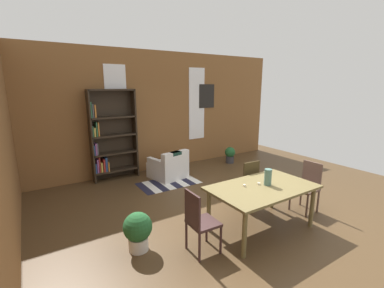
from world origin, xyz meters
The scene contains 18 objects.
ground_plane centered at (0.00, 0.00, 0.00)m, with size 9.41×9.41×0.00m, color #4D3720.
back_wall_brick centered at (0.00, 3.68, 1.65)m, with size 8.01×0.12×3.30m, color brown.
window_pane_0 centered at (-1.23, 3.61, 1.81)m, with size 0.55×0.02×2.14m, color white.
window_pane_1 centered at (1.23, 3.61, 1.81)m, with size 0.55×0.02×2.14m, color white.
dining_table centered at (-0.07, -0.33, 0.67)m, with size 1.75×1.04×0.75m.
vase_on_table centered at (0.05, -0.33, 0.89)m, with size 0.12×0.12×0.27m, color #4C7266.
tealight_candle_0 centered at (0.14, -0.24, 0.78)m, with size 0.04×0.04×0.04m, color silver.
tealight_candle_1 centered at (-0.07, -0.24, 0.77)m, with size 0.04×0.04×0.03m, color silver.
tealight_candle_2 centered at (-0.32, -0.17, 0.77)m, with size 0.04×0.04×0.03m, color silver.
dining_chair_head_left centered at (-1.32, -0.32, 0.51)m, with size 0.41×0.41×0.95m.
dining_chair_far_right centered at (0.32, 0.42, 0.51)m, with size 0.42×0.42×0.95m.
dining_chair_head_right centered at (1.18, -0.32, 0.51)m, with size 0.41×0.41×0.95m.
bookshelf_tall centered at (-1.48, 3.44, 1.11)m, with size 1.14×0.30×2.29m.
armchair_white centered at (-0.22, 2.72, 0.28)m, with size 0.95×0.95×0.75m.
potted_plant_by_shelf centered at (2.02, 2.92, 0.27)m, with size 0.32×0.32×0.50m.
potted_plant_corner centered at (-2.03, 0.21, 0.32)m, with size 0.42×0.42×0.59m.
striped_rug centered at (-0.42, 2.36, 0.00)m, with size 1.47×0.84×0.01m.
framed_picture centered at (1.59, 3.60, 2.05)m, with size 0.56×0.03×0.72m, color black.
Camera 1 is at (-3.20, -3.11, 2.37)m, focal length 24.45 mm.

